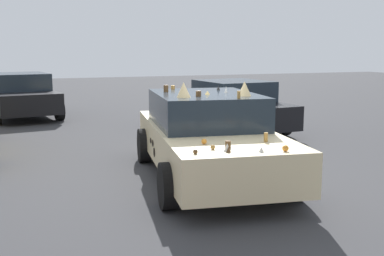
{
  "coord_description": "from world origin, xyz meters",
  "views": [
    {
      "loc": [
        -7.31,
        3.14,
        2.21
      ],
      "look_at": [
        0.0,
        0.3,
        0.9
      ],
      "focal_mm": 44.41,
      "sensor_mm": 36.0,
      "label": 1
    }
  ],
  "objects": [
    {
      "name": "art_car_decorated",
      "position": [
        0.06,
        -0.01,
        0.74
      ],
      "size": [
        4.85,
        2.62,
        1.69
      ],
      "rotation": [
        0.0,
        0.0,
        2.99
      ],
      "color": "beige",
      "rests_on": "ground"
    },
    {
      "name": "parked_sedan_far_right",
      "position": [
        9.02,
        2.77,
        0.72
      ],
      "size": [
        4.2,
        2.47,
        1.44
      ],
      "rotation": [
        0.0,
        0.0,
        3.28
      ],
      "color": "black",
      "rests_on": "ground"
    },
    {
      "name": "parked_sedan_row_back_far",
      "position": [
        4.29,
        -2.4,
        0.67
      ],
      "size": [
        4.6,
        2.26,
        1.38
      ],
      "rotation": [
        0.0,
        0.0,
        0.07
      ],
      "color": "black",
      "rests_on": "ground"
    },
    {
      "name": "ground_plane",
      "position": [
        0.0,
        0.0,
        0.0
      ],
      "size": [
        60.0,
        60.0,
        0.0
      ],
      "primitive_type": "plane",
      "color": "#38383A"
    }
  ]
}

